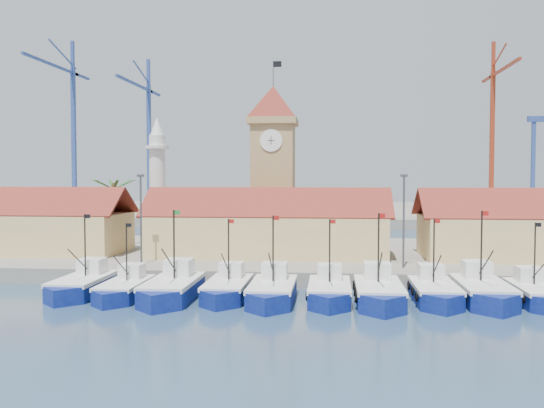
# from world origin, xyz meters

# --- Properties ---
(ground) EXTENTS (400.00, 400.00, 0.00)m
(ground) POSITION_xyz_m (0.00, 0.00, 0.00)
(ground) COLOR navy
(ground) RESTS_ON ground
(quay) EXTENTS (140.00, 32.00, 1.50)m
(quay) POSITION_xyz_m (0.00, 24.00, 0.75)
(quay) COLOR gray
(quay) RESTS_ON ground
(terminal) EXTENTS (240.00, 80.00, 2.00)m
(terminal) POSITION_xyz_m (0.00, 110.00, 1.00)
(terminal) COLOR gray
(terminal) RESTS_ON ground
(boat_0) EXTENTS (3.58, 9.82, 7.43)m
(boat_0) POSITION_xyz_m (-14.50, 3.13, 0.77)
(boat_0) COLOR navy
(boat_0) RESTS_ON ground
(boat_1) EXTENTS (3.23, 8.86, 6.70)m
(boat_1) POSITION_xyz_m (-10.38, 2.20, 0.69)
(boat_1) COLOR navy
(boat_1) RESTS_ON ground
(boat_2) EXTENTS (3.82, 10.48, 7.93)m
(boat_2) POSITION_xyz_m (-6.19, 1.94, 0.82)
(boat_2) COLOR navy
(boat_2) RESTS_ON ground
(boat_3) EXTENTS (3.42, 9.36, 7.08)m
(boat_3) POSITION_xyz_m (-1.66, 2.91, 0.73)
(boat_3) COLOR navy
(boat_3) RESTS_ON ground
(boat_4) EXTENTS (3.62, 9.90, 7.49)m
(boat_4) POSITION_xyz_m (2.26, 1.88, 0.77)
(boat_4) COLOR navy
(boat_4) RESTS_ON ground
(boat_5) EXTENTS (3.45, 9.46, 7.16)m
(boat_5) POSITION_xyz_m (6.95, 2.52, 0.74)
(boat_5) COLOR navy
(boat_5) RESTS_ON ground
(boat_6) EXTENTS (3.74, 10.24, 7.75)m
(boat_6) POSITION_xyz_m (10.95, 2.09, 0.80)
(boat_6) COLOR navy
(boat_6) RESTS_ON ground
(boat_7) EXTENTS (3.48, 9.55, 7.22)m
(boat_7) POSITION_xyz_m (15.57, 3.13, 0.75)
(boat_7) COLOR navy
(boat_7) RESTS_ON ground
(boat_8) EXTENTS (3.83, 10.48, 7.93)m
(boat_8) POSITION_xyz_m (19.46, 3.29, 0.82)
(boat_8) COLOR navy
(boat_8) RESTS_ON ground
(boat_9) EXTENTS (3.35, 9.18, 6.95)m
(boat_9) POSITION_xyz_m (23.69, 3.29, 0.72)
(boat_9) COLOR navy
(boat_9) RESTS_ON ground
(hall_center) EXTENTS (27.04, 10.13, 7.61)m
(hall_center) POSITION_xyz_m (0.00, 20.00, 3.99)
(hall_center) COLOR #E4BA7D
(hall_center) RESTS_ON quay
(clock_tower) EXTENTS (5.80, 5.80, 22.70)m
(clock_tower) POSITION_xyz_m (0.00, 26.00, 11.96)
(clock_tower) COLOR #A28C53
(clock_tower) RESTS_ON quay
(minaret) EXTENTS (3.00, 3.00, 16.30)m
(minaret) POSITION_xyz_m (-15.00, 28.00, 9.73)
(minaret) COLOR silver
(minaret) RESTS_ON quay
(palm_tree) EXTENTS (5.60, 5.03, 8.39)m
(palm_tree) POSITION_xyz_m (-20.00, 26.00, 6.25)
(palm_tree) COLOR brown
(palm_tree) RESTS_ON quay
(lamp_posts) EXTENTS (80.70, 0.25, 9.03)m
(lamp_posts) POSITION_xyz_m (0.50, 12.00, 6.48)
(lamp_posts) COLOR #3F3F44
(lamp_posts) RESTS_ON quay
(crane_blue_far) EXTENTS (1.00, 35.29, 42.48)m
(crane_blue_far) POSITION_xyz_m (-58.59, 100.22, 25.79)
(crane_blue_far) COLOR #2E478E
(crane_blue_far) RESTS_ON terminal
(crane_blue_near) EXTENTS (1.00, 33.58, 38.69)m
(crane_blue_near) POSITION_xyz_m (-40.76, 106.36, 23.54)
(crane_blue_near) COLOR #2E478E
(crane_blue_near) RESTS_ON terminal
(crane_red_right) EXTENTS (1.00, 31.32, 40.67)m
(crane_red_right) POSITION_xyz_m (45.69, 103.75, 24.47)
(crane_red_right) COLOR maroon
(crane_red_right) RESTS_ON terminal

